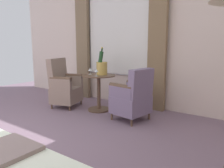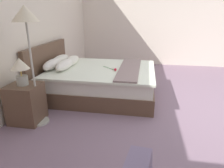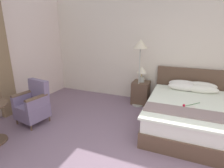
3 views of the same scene
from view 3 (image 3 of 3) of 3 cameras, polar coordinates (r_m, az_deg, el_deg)
The scene contains 6 objects.
wall_headboard_side at distance 4.77m, azimuth 18.69°, elevation 12.21°, with size 6.89×0.12×3.12m.
bed at distance 3.93m, azimuth 24.38°, elevation -8.16°, with size 1.70×2.20×1.01m.
nightstand at distance 4.76m, azimuth 9.35°, elevation -2.72°, with size 0.45×0.46×0.60m.
bedside_lamp at distance 4.61m, azimuth 9.68°, elevation 3.80°, with size 0.26×0.26×0.40m.
floor_lamp_brass at distance 4.33m, azimuth 9.22°, elevation 10.76°, with size 0.35×0.35×1.69m.
armchair_by_window at distance 4.04m, azimuth -24.32°, elevation -6.15°, with size 0.63×0.62×0.90m.
Camera 3 is at (0.34, -1.58, 1.88)m, focal length 28.00 mm.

